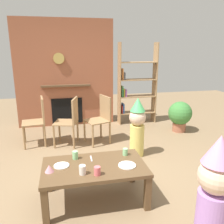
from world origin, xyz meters
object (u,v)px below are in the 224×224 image
(birthday_cake_slice, at_px, (49,168))
(dining_chair_right, at_px, (101,116))
(bookshelf, at_px, (135,87))
(child_in_pink, at_px, (137,126))
(paper_plate_rear, at_px, (127,165))
(potted_plant_tall, at_px, (180,115))
(paper_cup_near_left, at_px, (97,171))
(child_with_cone_hat, at_px, (214,193))
(paper_cup_near_right, at_px, (125,152))
(paper_cup_far_left, at_px, (75,155))
(dining_chair_middle, at_px, (70,119))
(paper_cup_center, at_px, (82,170))
(paper_plate_front, at_px, (62,166))
(coffee_table, at_px, (94,170))
(dining_chair_left, at_px, (38,118))

(birthday_cake_slice, bearing_deg, dining_chair_right, 64.21)
(bookshelf, bearing_deg, child_in_pink, -105.85)
(paper_plate_rear, distance_m, potted_plant_tall, 2.75)
(paper_cup_near_left, distance_m, child_with_cone_hat, 1.15)
(paper_cup_near_right, distance_m, birthday_cake_slice, 0.95)
(paper_cup_near_right, xyz_separation_m, potted_plant_tall, (1.73, 1.82, -0.12))
(paper_cup_far_left, bearing_deg, birthday_cake_slice, -139.42)
(dining_chair_middle, bearing_deg, potted_plant_tall, -157.99)
(paper_cup_far_left, height_order, dining_chair_right, dining_chair_right)
(paper_cup_center, distance_m, dining_chair_right, 2.01)
(paper_cup_near_left, xyz_separation_m, potted_plant_tall, (2.14, 2.23, -0.13))
(paper_cup_near_right, height_order, paper_cup_center, paper_cup_center)
(dining_chair_right, bearing_deg, paper_plate_front, 47.52)
(coffee_table, bearing_deg, dining_chair_middle, 96.66)
(paper_plate_rear, relative_size, child_in_pink, 0.20)
(paper_cup_far_left, xyz_separation_m, dining_chair_middle, (0.00, 1.53, 0.01))
(paper_plate_rear, bearing_deg, bookshelf, 71.14)
(paper_cup_near_left, distance_m, paper_cup_center, 0.16)
(bookshelf, distance_m, paper_plate_rear, 3.12)
(coffee_table, distance_m, paper_plate_front, 0.38)
(dining_chair_left, bearing_deg, bookshelf, -163.68)
(child_with_cone_hat, xyz_separation_m, child_in_pink, (-0.03, 2.00, -0.06))
(paper_cup_far_left, height_order, potted_plant_tall, potted_plant_tall)
(paper_cup_near_left, distance_m, potted_plant_tall, 3.09)
(child_in_pink, bearing_deg, dining_chair_left, -77.86)
(dining_chair_left, distance_m, dining_chair_right, 1.17)
(paper_cup_center, xyz_separation_m, dining_chair_middle, (-0.05, 1.91, 0.01))
(paper_cup_near_right, xyz_separation_m, birthday_cake_slice, (-0.92, -0.23, -0.00))
(coffee_table, relative_size, child_with_cone_hat, 1.08)
(paper_cup_center, relative_size, paper_plate_rear, 0.51)
(paper_cup_near_left, relative_size, dining_chair_middle, 0.11)
(bookshelf, xyz_separation_m, paper_cup_near_right, (-0.95, -2.65, -0.38))
(paper_cup_near_right, bearing_deg, bookshelf, 70.33)
(paper_cup_far_left, distance_m, birthday_cake_slice, 0.39)
(coffee_table, bearing_deg, child_with_cone_hat, -46.33)
(child_with_cone_hat, distance_m, potted_plant_tall, 3.21)
(paper_cup_center, relative_size, dining_chair_middle, 0.11)
(paper_cup_near_right, xyz_separation_m, paper_cup_center, (-0.57, -0.35, 0.01))
(coffee_table, bearing_deg, dining_chair_left, 112.46)
(paper_plate_front, relative_size, dining_chair_middle, 0.20)
(paper_plate_rear, bearing_deg, paper_plate_front, 168.69)
(paper_cup_near_left, height_order, paper_cup_center, paper_cup_center)
(coffee_table, height_order, birthday_cake_slice, birthday_cake_slice)
(paper_cup_center, height_order, dining_chair_middle, dining_chair_middle)
(paper_plate_rear, relative_size, dining_chair_right, 0.23)
(birthday_cake_slice, xyz_separation_m, dining_chair_right, (0.88, 1.82, 0.02))
(paper_cup_near_left, distance_m, dining_chair_middle, 1.97)
(paper_plate_front, bearing_deg, potted_plant_tall, 37.76)
(child_in_pink, bearing_deg, dining_chair_middle, -83.38)
(paper_plate_front, distance_m, dining_chair_middle, 1.69)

